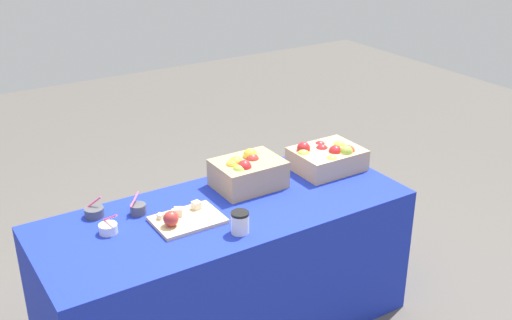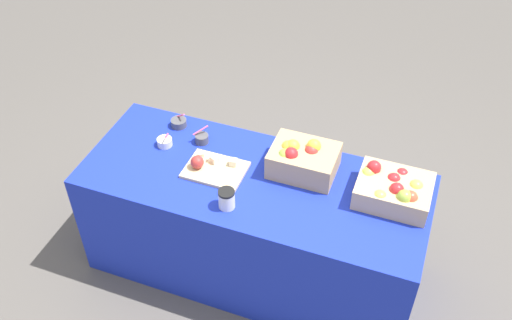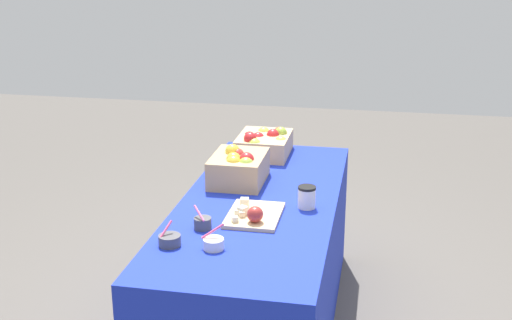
{
  "view_description": "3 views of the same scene",
  "coord_description": "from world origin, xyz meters",
  "px_view_note": "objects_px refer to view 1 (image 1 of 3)",
  "views": [
    {
      "loc": [
        -1.34,
        -2.42,
        2.24
      ],
      "look_at": [
        0.17,
        -0.02,
        0.97
      ],
      "focal_mm": 43.79,
      "sensor_mm": 36.0,
      "label": 1
    },
    {
      "loc": [
        0.81,
        -2.12,
        2.91
      ],
      "look_at": [
        -0.0,
        0.04,
        0.84
      ],
      "focal_mm": 40.72,
      "sensor_mm": 36.0,
      "label": 2
    },
    {
      "loc": [
        -2.99,
        -0.56,
        1.94
      ],
      "look_at": [
        -0.04,
        0.01,
        0.96
      ],
      "focal_mm": 46.47,
      "sensor_mm": 36.0,
      "label": 3
    }
  ],
  "objects_px": {
    "apple_crate_left": "(327,157)",
    "sample_bowl_near": "(138,209)",
    "cutting_board_front": "(184,219)",
    "sample_bowl_mid": "(108,228)",
    "sample_bowl_far": "(94,212)",
    "coffee_cup": "(240,222)",
    "apple_crate_middle": "(247,172)"
  },
  "relations": [
    {
      "from": "apple_crate_left",
      "to": "sample_bowl_near",
      "type": "xyz_separation_m",
      "value": [
        -1.12,
        0.08,
        -0.04
      ]
    },
    {
      "from": "cutting_board_front",
      "to": "sample_bowl_mid",
      "type": "xyz_separation_m",
      "value": [
        -0.34,
        0.1,
        0.0
      ]
    },
    {
      "from": "sample_bowl_mid",
      "to": "sample_bowl_far",
      "type": "xyz_separation_m",
      "value": [
        -0.0,
        0.19,
        -0.0
      ]
    },
    {
      "from": "coffee_cup",
      "to": "apple_crate_middle",
      "type": "bearing_deg",
      "value": 54.51
    },
    {
      "from": "apple_crate_left",
      "to": "apple_crate_middle",
      "type": "distance_m",
      "value": 0.51
    },
    {
      "from": "sample_bowl_far",
      "to": "apple_crate_left",
      "type": "bearing_deg",
      "value": -7.31
    },
    {
      "from": "apple_crate_left",
      "to": "sample_bowl_far",
      "type": "relative_size",
      "value": 3.84
    },
    {
      "from": "cutting_board_front",
      "to": "sample_bowl_far",
      "type": "xyz_separation_m",
      "value": [
        -0.34,
        0.29,
        0.0
      ]
    },
    {
      "from": "cutting_board_front",
      "to": "sample_bowl_near",
      "type": "bearing_deg",
      "value": 127.21
    },
    {
      "from": "sample_bowl_near",
      "to": "sample_bowl_mid",
      "type": "distance_m",
      "value": 0.21
    },
    {
      "from": "apple_crate_middle",
      "to": "coffee_cup",
      "type": "bearing_deg",
      "value": -125.49
    },
    {
      "from": "sample_bowl_far",
      "to": "coffee_cup",
      "type": "distance_m",
      "value": 0.73
    },
    {
      "from": "sample_bowl_near",
      "to": "cutting_board_front",
      "type": "bearing_deg",
      "value": -52.79
    },
    {
      "from": "apple_crate_middle",
      "to": "sample_bowl_near",
      "type": "distance_m",
      "value": 0.62
    },
    {
      "from": "apple_crate_left",
      "to": "sample_bowl_mid",
      "type": "distance_m",
      "value": 1.31
    },
    {
      "from": "cutting_board_front",
      "to": "apple_crate_middle",
      "type": "bearing_deg",
      "value": 20.3
    },
    {
      "from": "sample_bowl_near",
      "to": "sample_bowl_mid",
      "type": "relative_size",
      "value": 0.97
    },
    {
      "from": "coffee_cup",
      "to": "sample_bowl_mid",
      "type": "bearing_deg",
      "value": 148.11
    },
    {
      "from": "apple_crate_left",
      "to": "cutting_board_front",
      "type": "height_order",
      "value": "apple_crate_left"
    },
    {
      "from": "apple_crate_middle",
      "to": "sample_bowl_mid",
      "type": "bearing_deg",
      "value": -175.0
    },
    {
      "from": "cutting_board_front",
      "to": "apple_crate_left",
      "type": "bearing_deg",
      "value": 7.19
    },
    {
      "from": "apple_crate_left",
      "to": "sample_bowl_near",
      "type": "relative_size",
      "value": 3.73
    },
    {
      "from": "sample_bowl_mid",
      "to": "apple_crate_left",
      "type": "bearing_deg",
      "value": 0.93
    },
    {
      "from": "sample_bowl_near",
      "to": "coffee_cup",
      "type": "height_order",
      "value": "coffee_cup"
    },
    {
      "from": "apple_crate_left",
      "to": "sample_bowl_mid",
      "type": "relative_size",
      "value": 3.62
    },
    {
      "from": "sample_bowl_near",
      "to": "sample_bowl_mid",
      "type": "xyz_separation_m",
      "value": [
        -0.19,
        -0.1,
        -0.0
      ]
    },
    {
      "from": "sample_bowl_mid",
      "to": "coffee_cup",
      "type": "height_order",
      "value": "coffee_cup"
    },
    {
      "from": "apple_crate_left",
      "to": "apple_crate_middle",
      "type": "bearing_deg",
      "value": 174.43
    },
    {
      "from": "sample_bowl_near",
      "to": "sample_bowl_far",
      "type": "bearing_deg",
      "value": 154.77
    },
    {
      "from": "sample_bowl_near",
      "to": "apple_crate_left",
      "type": "bearing_deg",
      "value": -3.98
    },
    {
      "from": "coffee_cup",
      "to": "sample_bowl_far",
      "type": "bearing_deg",
      "value": 135.58
    },
    {
      "from": "apple_crate_middle",
      "to": "cutting_board_front",
      "type": "xyz_separation_m",
      "value": [
        -0.46,
        -0.17,
        -0.06
      ]
    }
  ]
}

